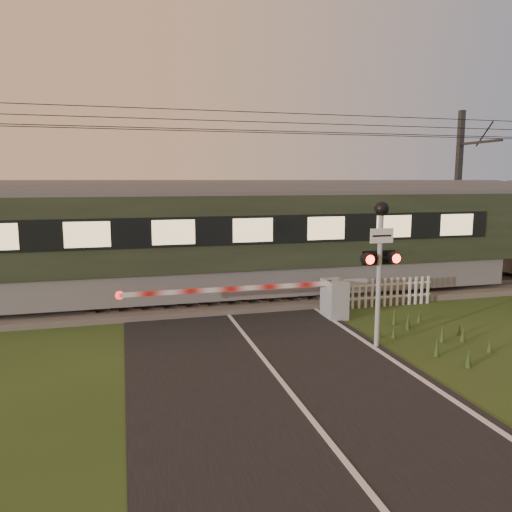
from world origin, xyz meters
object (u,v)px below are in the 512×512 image
object	(u,v)px
boom_gate	(323,297)
picket_fence	(382,293)
train	(501,230)
crossing_signal	(380,248)
catenary_mast	(459,191)

from	to	relation	value
boom_gate	picket_fence	size ratio (longest dim) A/B	2.02
train	boom_gate	size ratio (longest dim) A/B	5.49
crossing_signal	picket_fence	bearing A→B (deg)	59.47
train	picket_fence	distance (m)	6.49
crossing_signal	picket_fence	distance (m)	4.44
train	crossing_signal	bearing A→B (deg)	-146.38
train	catenary_mast	world-z (taller)	catenary_mast
crossing_signal	catenary_mast	world-z (taller)	catenary_mast
boom_gate	picket_fence	bearing A→B (deg)	18.15
train	catenary_mast	bearing A→B (deg)	97.53
picket_fence	crossing_signal	bearing A→B (deg)	-120.53
picket_fence	catenary_mast	world-z (taller)	catenary_mast
boom_gate	catenary_mast	xyz separation A→B (m)	(7.99, 4.87, 2.90)
crossing_signal	catenary_mast	bearing A→B (deg)	44.38
crossing_signal	train	bearing A→B (deg)	33.62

